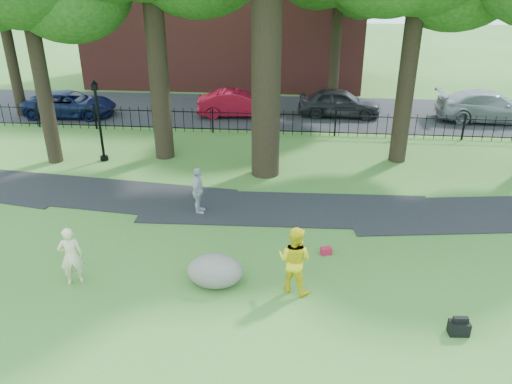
# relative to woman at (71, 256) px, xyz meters

# --- Properties ---
(ground) EXTENTS (120.00, 120.00, 0.00)m
(ground) POSITION_rel_woman_xyz_m (4.46, 0.91, -0.82)
(ground) COLOR #325B20
(ground) RESTS_ON ground
(footpath) EXTENTS (36.07, 3.85, 0.03)m
(footpath) POSITION_rel_woman_xyz_m (5.46, 4.81, -0.82)
(footpath) COLOR black
(footpath) RESTS_ON ground
(street) EXTENTS (80.00, 7.00, 0.02)m
(street) POSITION_rel_woman_xyz_m (4.46, 16.91, -0.82)
(street) COLOR black
(street) RESTS_ON ground
(iron_fence) EXTENTS (44.00, 0.04, 1.20)m
(iron_fence) POSITION_rel_woman_xyz_m (4.46, 12.91, -0.22)
(iron_fence) COLOR black
(iron_fence) RESTS_ON ground
(woman) EXTENTS (0.71, 0.62, 1.65)m
(woman) POSITION_rel_woman_xyz_m (0.00, 0.00, 0.00)
(woman) COLOR beige
(woman) RESTS_ON ground
(man) EXTENTS (1.09, 0.98, 1.84)m
(man) POSITION_rel_woman_xyz_m (5.80, 0.22, 0.10)
(man) COLOR yellow
(man) RESTS_ON ground
(pedestrian) EXTENTS (0.42, 0.96, 1.63)m
(pedestrian) POSITION_rel_woman_xyz_m (2.49, 4.29, -0.01)
(pedestrian) COLOR #A8A8AC
(pedestrian) RESTS_ON ground
(boulder) EXTENTS (1.74, 1.50, 0.86)m
(boulder) POSITION_rel_woman_xyz_m (3.73, 0.33, -0.39)
(boulder) COLOR #6A6659
(boulder) RESTS_ON ground
(lamppost) EXTENTS (0.34, 0.34, 3.44)m
(lamppost) POSITION_rel_woman_xyz_m (-2.52, 8.71, 0.86)
(lamppost) COLOR black
(lamppost) RESTS_ON ground
(backpack) EXTENTS (0.47, 0.32, 0.34)m
(backpack) POSITION_rel_woman_xyz_m (9.62, -1.12, -0.66)
(backpack) COLOR black
(backpack) RESTS_ON ground
(red_bag) EXTENTS (0.36, 0.29, 0.21)m
(red_bag) POSITION_rel_woman_xyz_m (6.70, 2.04, -0.72)
(red_bag) COLOR maroon
(red_bag) RESTS_ON ground
(red_sedan) EXTENTS (4.40, 1.89, 1.41)m
(red_sedan) POSITION_rel_woman_xyz_m (2.32, 15.82, -0.12)
(red_sedan) COLOR #A50C23
(red_sedan) RESTS_ON ground
(navy_van) EXTENTS (4.94, 2.45, 1.35)m
(navy_van) POSITION_rel_woman_xyz_m (-6.77, 15.00, -0.15)
(navy_van) COLOR #0C163C
(navy_van) RESTS_ON ground
(grey_car) EXTENTS (4.50, 1.94, 1.51)m
(grey_car) POSITION_rel_woman_xyz_m (7.84, 16.41, -0.07)
(grey_car) COLOR #232325
(grey_car) RESTS_ON ground
(silver_car) EXTENTS (5.50, 2.37, 1.58)m
(silver_car) POSITION_rel_woman_xyz_m (15.66, 16.21, -0.04)
(silver_car) COLOR gray
(silver_car) RESTS_ON ground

